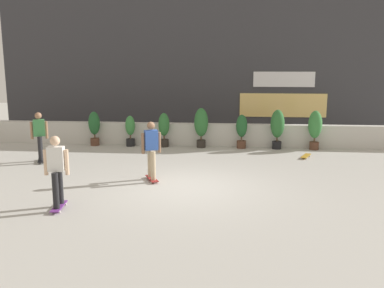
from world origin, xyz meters
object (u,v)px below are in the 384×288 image
potted_plant_6 (315,127)px  skater_by_wall_left (39,135)px  skater_mid_plaza (57,169)px  potted_plant_3 (201,124)px  potted_plant_5 (277,126)px  potted_plant_0 (94,126)px  potted_plant_4 (242,129)px  skateboard_near_camera (306,156)px  potted_plant_2 (164,128)px  skater_by_wall_right (151,148)px  potted_plant_1 (130,130)px

potted_plant_6 → skater_by_wall_left: bearing=-162.2°
skater_mid_plaza → skater_by_wall_left: bearing=119.5°
potted_plant_3 → potted_plant_5: (2.98, -0.00, -0.02)m
potted_plant_0 → potted_plant_5: size_ratio=0.90×
potted_plant_5 → skater_by_wall_left: skater_by_wall_left is taller
potted_plant_4 → skateboard_near_camera: bearing=-33.6°
potted_plant_0 → skater_by_wall_left: size_ratio=0.82×
potted_plant_2 → skater_by_wall_left: size_ratio=0.81×
potted_plant_3 → skater_by_wall_right: (-1.02, -5.03, 0.02)m
potted_plant_4 → skater_by_wall_right: 5.67m
potted_plant_5 → skater_by_wall_left: bearing=-159.3°
potted_plant_0 → potted_plant_1: bearing=0.0°
potted_plant_1 → skater_mid_plaza: size_ratio=0.73×
potted_plant_0 → potted_plant_6: size_ratio=0.91×
potted_plant_1 → skater_by_wall_right: bearing=-69.7°
skater_by_wall_left → skateboard_near_camera: (9.08, 1.60, -0.88)m
skater_mid_plaza → potted_plant_4: bearing=60.5°
potted_plant_1 → potted_plant_4: (4.48, 0.00, 0.08)m
potted_plant_4 → potted_plant_5: (1.38, -0.00, 0.15)m
potted_plant_6 → skateboard_near_camera: potted_plant_6 is taller
potted_plant_6 → skateboard_near_camera: bearing=-110.2°
potted_plant_5 → skater_by_wall_left: (-8.20, -3.10, 0.04)m
potted_plant_5 → potted_plant_6: potted_plant_5 is taller
skater_by_wall_left → skateboard_near_camera: skater_by_wall_left is taller
potted_plant_3 → potted_plant_5: bearing=-0.0°
potted_plant_0 → potted_plant_4: size_ratio=1.04×
skater_mid_plaza → skater_by_wall_right: bearing=56.9°
skater_by_wall_left → skater_mid_plaza: same height
potted_plant_2 → skateboard_near_camera: 5.62m
skater_by_wall_right → skateboard_near_camera: 6.09m
potted_plant_6 → skater_by_wall_right: skater_by_wall_right is taller
skateboard_near_camera → potted_plant_0: bearing=169.6°
potted_plant_0 → skater_by_wall_right: bearing=-56.3°
skater_by_wall_right → potted_plant_2: bearing=95.4°
potted_plant_2 → potted_plant_4: potted_plant_2 is taller
potted_plant_2 → skateboard_near_camera: potted_plant_2 is taller
potted_plant_2 → skater_by_wall_left: bearing=-140.2°
potted_plant_5 → skateboard_near_camera: 1.94m
potted_plant_0 → skater_mid_plaza: 7.76m
potted_plant_3 → potted_plant_6: bearing=0.0°
potted_plant_5 → skateboard_near_camera: potted_plant_5 is taller
potted_plant_5 → skater_mid_plaza: skater_mid_plaza is taller
skater_mid_plaza → skateboard_near_camera: 8.98m
potted_plant_5 → skateboard_near_camera: (0.88, -1.51, -0.84)m
skater_mid_plaza → potted_plant_6: bearing=46.8°
potted_plant_0 → skater_mid_plaza: size_ratio=0.82×
potted_plant_4 → potted_plant_5: 1.39m
potted_plant_4 → skateboard_near_camera: potted_plant_4 is taller
potted_plant_5 → skater_mid_plaza: (-5.67, -7.58, 0.04)m
potted_plant_2 → skater_mid_plaza: 7.67m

